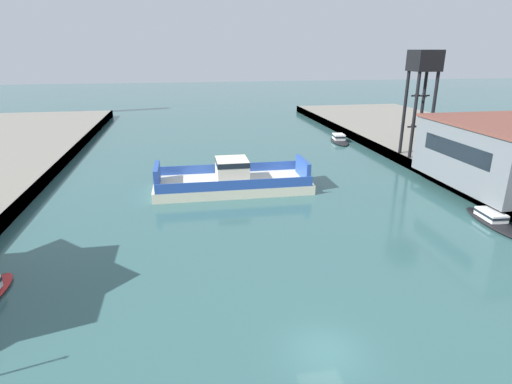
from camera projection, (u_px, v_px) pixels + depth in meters
The scene contains 5 objects.
ground_plane at pixel (326, 352), 22.62m from camera, with size 400.00×400.00×0.00m, color #335B5B.
chain_ferry at pixel (232, 180), 48.48m from camera, with size 18.11×7.27×3.70m.
moored_boat_near_right at pixel (339, 139), 73.72m from camera, with size 3.40×7.67×1.38m.
moored_boat_mid_left at pixel (493, 219), 39.15m from camera, with size 2.92×8.19×1.12m.
crane_tower at pixel (423, 73), 55.38m from camera, with size 3.48×3.48×14.17m.
Camera 1 is at (-7.07, -17.56, 15.63)m, focal length 29.09 mm.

